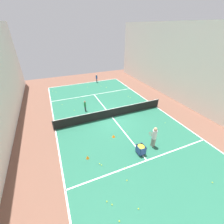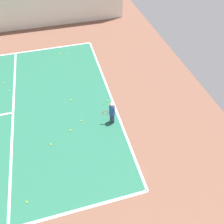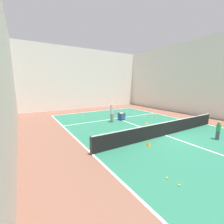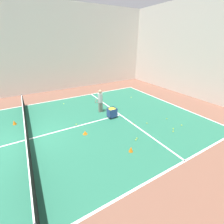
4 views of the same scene
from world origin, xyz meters
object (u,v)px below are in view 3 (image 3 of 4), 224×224
Objects in this scene: tennis_net at (166,128)px; coach_at_net at (112,112)px; training_cone_1 at (155,116)px; training_cone_0 at (149,143)px; child_midcourt at (218,129)px; ball_cart at (121,115)px.

coach_at_net reaches higher than tennis_net.
tennis_net is 5.90m from training_cone_1.
training_cone_0 reaches higher than training_cone_1.
training_cone_1 is at bearing 49.55° from tennis_net.
coach_at_net reaches higher than child_midcourt.
child_midcourt is 4.90m from training_cone_0.
child_midcourt is at bearing -19.53° from training_cone_0.
ball_cart reaches higher than training_cone_0.
coach_at_net is 5.20m from training_cone_1.
ball_cart is 2.58× the size of training_cone_1.
training_cone_0 is 1.03× the size of training_cone_1.
training_cone_0 is at bearing -111.22° from ball_cart.
tennis_net reaches higher than training_cone_1.
tennis_net is 38.30× the size of training_cone_0.
training_cone_1 is at bearing -18.90° from child_midcourt.
tennis_net is at bearing -130.45° from training_cone_1.
coach_at_net is at bearing 18.93° from child_midcourt.
tennis_net is 5.42m from coach_at_net.
child_midcourt is at bearing -74.64° from ball_cart.
training_cone_1 is (3.82, 4.48, -0.37)m from tennis_net.
ball_cart is at bearing 68.78° from training_cone_0.
training_cone_1 is at bearing 39.95° from training_cone_0.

